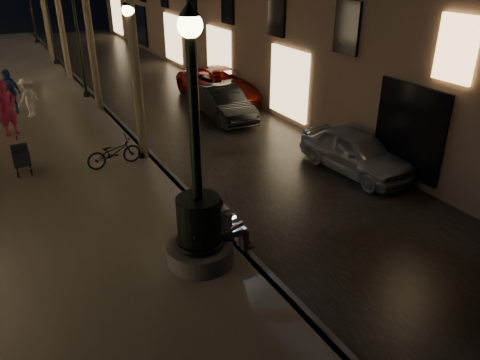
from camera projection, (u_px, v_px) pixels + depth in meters
ground at (99, 105)px, 20.71m from camera, size 120.00×120.00×0.00m
cobble_lane at (164, 96)px, 22.01m from camera, size 6.00×45.00×0.02m
promenade at (0, 117)px, 18.93m from camera, size 8.00×45.00×0.20m
curb_strip at (99, 103)px, 20.67m from camera, size 0.25×45.00×0.20m
fountain_lamppost at (199, 219)px, 9.51m from camera, size 1.40×1.40×5.21m
seated_man_laptop at (226, 224)px, 9.90m from camera, size 1.02×0.35×1.39m
lamp_curb_a at (133, 61)px, 13.65m from camera, size 0.36×0.36×4.81m
lamp_curb_b at (77, 27)px, 19.95m from camera, size 0.36×0.36×4.81m
lamp_curb_c at (47, 9)px, 26.25m from camera, size 0.36×0.36×4.81m
stroller at (21, 156)px, 13.66m from camera, size 0.48×1.08×1.11m
car_front at (356, 152)px, 14.19m from camera, size 1.82×3.95×1.31m
car_second at (223, 103)px, 18.81m from camera, size 1.59×3.97×1.29m
car_third at (221, 84)px, 21.33m from camera, size 2.81×5.22×1.39m
pedestrian_red at (8, 108)px, 16.43m from camera, size 0.85×0.77×1.95m
pedestrian_white at (28, 97)px, 18.37m from camera, size 1.15×1.06×1.55m
pedestrian_blue at (10, 92)px, 18.64m from camera, size 1.03×1.08×1.80m
bicycle at (114, 152)px, 14.19m from camera, size 1.70×0.68×0.88m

